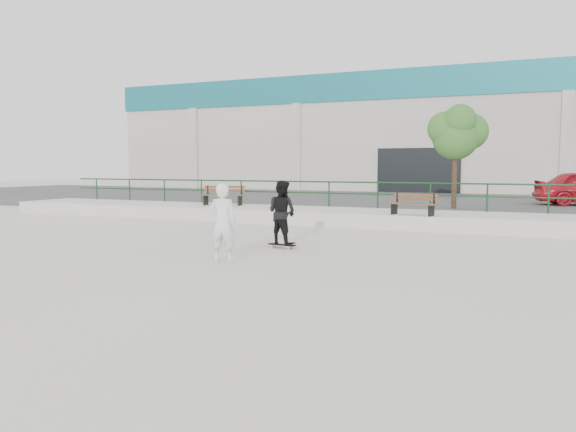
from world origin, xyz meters
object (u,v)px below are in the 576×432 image
at_px(skateboard, 282,245).
at_px(standing_skater, 282,212).
at_px(bench_right, 413,204).
at_px(seated_skater, 223,222).
at_px(tree, 457,131).
at_px(bench_left, 223,195).

relative_size(skateboard, standing_skater, 0.47).
bearing_deg(standing_skater, bench_right, -98.72).
relative_size(skateboard, seated_skater, 0.45).
bearing_deg(tree, skateboard, -109.87).
relative_size(bench_right, tree, 0.42).
bearing_deg(bench_left, bench_right, -21.87).
height_order(bench_left, skateboard, bench_left).
relative_size(tree, skateboard, 4.93).
distance_m(bench_right, skateboard, 6.04).
bearing_deg(skateboard, seated_skater, -91.11).
relative_size(bench_left, standing_skater, 1.10).
bearing_deg(skateboard, standing_skater, 96.71).
distance_m(bench_right, tree, 4.39).
bearing_deg(bench_left, standing_skater, -61.81).
xyz_separation_m(bench_right, tree, (0.91, 3.43, 2.59)).
height_order(bench_left, bench_right, bench_left).
bearing_deg(bench_right, bench_left, -177.87).
relative_size(bench_right, seated_skater, 0.93).
relative_size(tree, seated_skater, 2.21).
height_order(bench_right, standing_skater, standing_skater).
xyz_separation_m(bench_left, skateboard, (5.86, -6.94, -0.83)).
distance_m(bench_right, standing_skater, 5.98).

